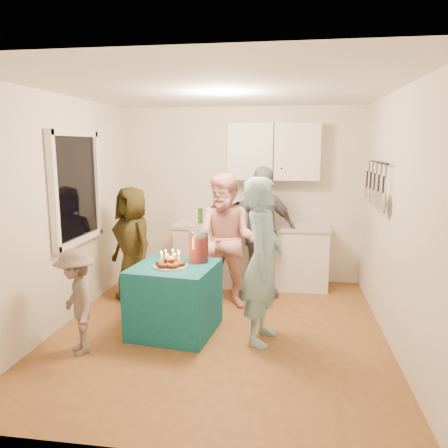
# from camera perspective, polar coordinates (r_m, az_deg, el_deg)

# --- Properties ---
(floor) EXTENTS (4.00, 4.00, 0.00)m
(floor) POSITION_cam_1_polar(r_m,az_deg,el_deg) (5.02, -0.61, -13.75)
(floor) COLOR brown
(floor) RESTS_ON ground
(ceiling) EXTENTS (4.00, 4.00, 0.00)m
(ceiling) POSITION_cam_1_polar(r_m,az_deg,el_deg) (4.62, -0.67, 17.19)
(ceiling) COLOR white
(ceiling) RESTS_ON floor
(back_wall) EXTENTS (3.60, 3.60, 0.00)m
(back_wall) POSITION_cam_1_polar(r_m,az_deg,el_deg) (6.61, 2.11, 3.79)
(back_wall) COLOR silver
(back_wall) RESTS_ON floor
(left_wall) EXTENTS (4.00, 4.00, 0.00)m
(left_wall) POSITION_cam_1_polar(r_m,az_deg,el_deg) (5.24, -20.48, 1.46)
(left_wall) COLOR silver
(left_wall) RESTS_ON floor
(right_wall) EXTENTS (4.00, 4.00, 0.00)m
(right_wall) POSITION_cam_1_polar(r_m,az_deg,el_deg) (4.71, 21.52, 0.48)
(right_wall) COLOR silver
(right_wall) RESTS_ON floor
(window_night) EXTENTS (0.04, 1.00, 1.20)m
(window_night) POSITION_cam_1_polar(r_m,az_deg,el_deg) (5.46, -18.85, 4.53)
(window_night) COLOR black
(window_night) RESTS_ON left_wall
(counter) EXTENTS (2.20, 0.58, 0.86)m
(counter) POSITION_cam_1_polar(r_m,az_deg,el_deg) (6.46, 3.53, -4.23)
(counter) COLOR white
(counter) RESTS_ON floor
(countertop) EXTENTS (2.24, 0.62, 0.05)m
(countertop) POSITION_cam_1_polar(r_m,az_deg,el_deg) (6.36, 3.58, -0.26)
(countertop) COLOR beige
(countertop) RESTS_ON counter
(upper_cabinet) EXTENTS (1.30, 0.30, 0.80)m
(upper_cabinet) POSITION_cam_1_polar(r_m,az_deg,el_deg) (6.38, 6.52, 9.36)
(upper_cabinet) COLOR white
(upper_cabinet) RESTS_ON back_wall
(pot_rack) EXTENTS (0.12, 1.00, 0.60)m
(pot_rack) POSITION_cam_1_polar(r_m,az_deg,el_deg) (5.34, 19.23, 4.93)
(pot_rack) COLOR black
(pot_rack) RESTS_ON right_wall
(microwave) EXTENTS (0.57, 0.41, 0.30)m
(microwave) POSITION_cam_1_polar(r_m,az_deg,el_deg) (6.33, 3.79, 1.30)
(microwave) COLOR white
(microwave) RESTS_ON countertop
(party_table) EXTENTS (0.95, 0.95, 0.76)m
(party_table) POSITION_cam_1_polar(r_m,az_deg,el_deg) (4.89, -6.45, -9.68)
(party_table) COLOR #105D6E
(party_table) RESTS_ON floor
(donut_cake) EXTENTS (0.38, 0.38, 0.18)m
(donut_cake) POSITION_cam_1_polar(r_m,az_deg,el_deg) (4.71, -7.02, -4.48)
(donut_cake) COLOR #381C0C
(donut_cake) RESTS_ON party_table
(punch_jar) EXTENTS (0.22, 0.22, 0.34)m
(punch_jar) POSITION_cam_1_polar(r_m,az_deg,el_deg) (4.86, -3.32, -2.99)
(punch_jar) COLOR #B70E16
(punch_jar) RESTS_ON party_table
(man_birthday) EXTENTS (0.52, 0.69, 1.73)m
(man_birthday) POSITION_cam_1_polar(r_m,az_deg,el_deg) (4.53, 5.12, -4.85)
(man_birthday) COLOR #87B7C5
(man_birthday) RESTS_ON floor
(woman_back_left) EXTENTS (0.88, 0.84, 1.51)m
(woman_back_left) POSITION_cam_1_polar(r_m,az_deg,el_deg) (5.90, -11.84, -2.56)
(woman_back_left) COLOR #4D4116
(woman_back_left) RESTS_ON floor
(woman_back_center) EXTENTS (0.94, 0.79, 1.71)m
(woman_back_center) POSITION_cam_1_polar(r_m,az_deg,el_deg) (5.49, 0.38, -2.22)
(woman_back_center) COLOR #F07D7E
(woman_back_center) RESTS_ON floor
(woman_back_right) EXTENTS (1.13, 0.85, 1.78)m
(woman_back_right) POSITION_cam_1_polar(r_m,az_deg,el_deg) (5.89, 4.77, -1.08)
(woman_back_right) COLOR black
(woman_back_right) RESTS_ON floor
(child_near_left) EXTENTS (0.74, 0.78, 1.06)m
(child_near_left) POSITION_cam_1_polar(r_m,az_deg,el_deg) (4.58, -18.70, -9.55)
(child_near_left) COLOR #63524F
(child_near_left) RESTS_ON floor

